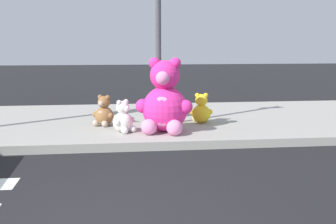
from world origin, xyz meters
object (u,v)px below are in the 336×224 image
Objects in this scene: plush_pink_large at (165,102)px; plush_tan at (161,106)px; plush_white at (124,119)px; plush_yellow at (201,111)px; sign_pole at (158,38)px; plush_brown at (104,113)px.

plush_pink_large is 1.33m from plush_tan.
plush_white is at bearing 176.33° from plush_pink_large.
plush_yellow is at bearing -34.32° from plush_tan.
plush_white is (-0.81, -1.26, -0.05)m from plush_tan.
plush_tan is at bearing 145.68° from plush_yellow.
plush_tan is at bearing 87.41° from plush_pink_large.
plush_pink_large is 1.89× the size of plush_tan.
plush_tan is (0.11, 0.72, -1.41)m from sign_pole.
plush_brown is 0.77m from plush_white.
sign_pole is 1.71m from plush_yellow.
plush_brown is at bearing 119.76° from plush_white.
sign_pole is 1.59m from plush_tan.
plush_pink_large is at bearing -92.59° from plush_tan.
sign_pole is 1.30m from plush_pink_large.
plush_brown is at bearing -178.19° from plush_yellow.
plush_brown is 1.97m from plush_yellow.
plush_yellow is (0.78, -0.53, -0.04)m from plush_tan.
plush_pink_large is 1.37m from plush_brown.
sign_pole is 5.27× the size of plush_brown.
plush_brown is 1.01× the size of plush_white.
plush_pink_large is 1.18m from plush_yellow.
plush_white is at bearing -122.72° from plush_tan.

